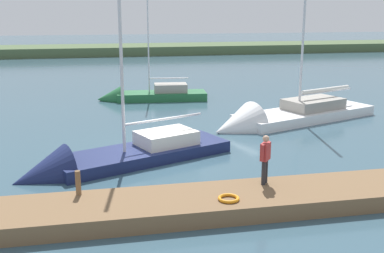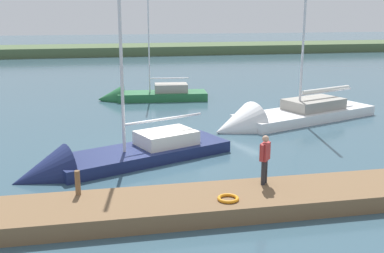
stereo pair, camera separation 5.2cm
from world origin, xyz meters
name	(u,v)px [view 2 (the right image)]	position (x,y,z in m)	size (l,w,h in m)	color
ground_plane	(159,159)	(0.00, 0.00, 0.00)	(200.00, 200.00, 0.00)	#385666
far_shoreline	(116,54)	(0.00, -47.90, 0.00)	(180.00, 8.00, 2.40)	#4C603D
dock_pier	(181,205)	(0.00, 5.50, 0.27)	(20.69, 2.38, 0.54)	brown
mooring_post_near	(78,183)	(3.10, 4.66, 0.93)	(0.17, 0.17, 0.79)	brown
life_ring_buoy	(228,198)	(-1.37, 5.98, 0.59)	(0.66, 0.66, 0.10)	orange
sailboat_inner_slip	(145,97)	(-0.69, -13.25, 0.20)	(7.62, 2.61, 8.53)	#236638
sailboat_mid_channel	(110,164)	(2.06, 0.47, 0.10)	(9.28, 5.64, 10.05)	navy
sailboat_outer_mooring	(279,120)	(-7.33, -4.96, 0.19)	(10.87, 6.26, 10.83)	white
person_on_dock	(265,156)	(-2.90, 4.88, 1.49)	(0.45, 0.51, 1.66)	#28282D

